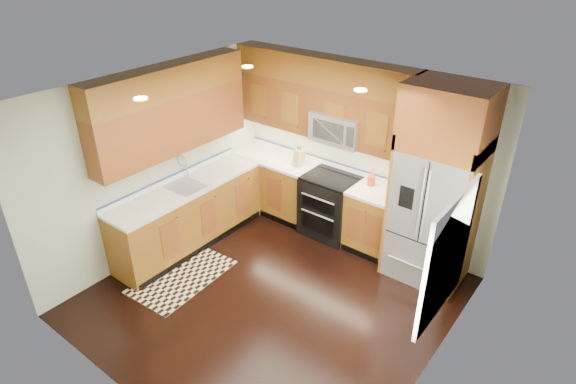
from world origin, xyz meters
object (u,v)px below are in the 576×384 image
Objects in this scene: refrigerator at (437,187)px; rug at (182,277)px; range at (330,206)px; utensil_crock at (371,178)px; knife_block at (299,158)px.

rug is at bearing -140.43° from refrigerator.
utensil_crock is at bearing 13.66° from range.
knife_block reaches higher than utensil_crock.
utensil_crock reaches higher than range.
range is at bearing 62.71° from rug.
range is 3.07× the size of knife_block.
range is at bearing 178.60° from refrigerator.
knife_block is at bearing 78.17° from rug.
rug is 2.42m from knife_block.
rug is at bearing -98.84° from knife_block.
range is 3.11× the size of utensil_crock.
refrigerator is at bearing -1.40° from range.
refrigerator reaches higher than utensil_crock.
refrigerator is at bearing -2.23° from knife_block.
refrigerator is 1.95× the size of rug.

